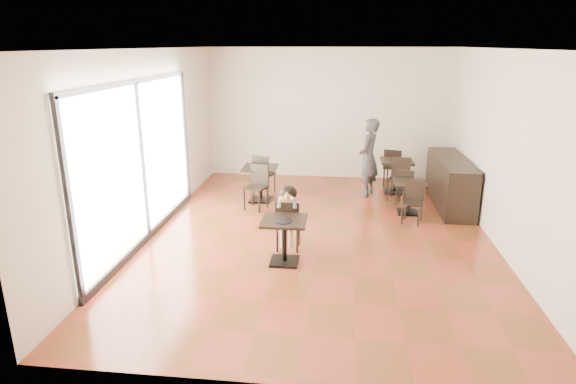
# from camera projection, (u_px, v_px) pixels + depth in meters

# --- Properties ---
(floor) EXTENTS (6.00, 8.00, 0.01)m
(floor) POSITION_uv_depth(u_px,v_px,m) (318.00, 235.00, 8.60)
(floor) COLOR maroon
(floor) RESTS_ON ground
(ceiling) EXTENTS (6.00, 8.00, 0.01)m
(ceiling) POSITION_uv_depth(u_px,v_px,m) (322.00, 49.00, 7.65)
(ceiling) COLOR silver
(ceiling) RESTS_ON floor
(wall_back) EXTENTS (6.00, 0.01, 3.20)m
(wall_back) POSITION_uv_depth(u_px,v_px,m) (328.00, 114.00, 11.92)
(wall_back) COLOR beige
(wall_back) RESTS_ON floor
(wall_front) EXTENTS (6.00, 0.01, 3.20)m
(wall_front) POSITION_uv_depth(u_px,v_px,m) (298.00, 238.00, 4.33)
(wall_front) COLOR beige
(wall_front) RESTS_ON floor
(wall_left) EXTENTS (0.01, 8.00, 3.20)m
(wall_left) POSITION_uv_depth(u_px,v_px,m) (149.00, 143.00, 8.45)
(wall_left) COLOR beige
(wall_left) RESTS_ON floor
(wall_right) EXTENTS (0.01, 8.00, 3.20)m
(wall_right) POSITION_uv_depth(u_px,v_px,m) (505.00, 151.00, 7.80)
(wall_right) COLOR beige
(wall_right) RESTS_ON floor
(storefront_window) EXTENTS (0.04, 4.50, 2.60)m
(storefront_window) POSITION_uv_depth(u_px,v_px,m) (141.00, 161.00, 8.03)
(storefront_window) COLOR white
(storefront_window) RESTS_ON floor
(child_table) EXTENTS (0.68, 0.68, 0.72)m
(child_table) POSITION_uv_depth(u_px,v_px,m) (284.00, 241.00, 7.42)
(child_table) COLOR black
(child_table) RESTS_ON floor
(child_chair) EXTENTS (0.39, 0.39, 0.86)m
(child_chair) POSITION_uv_depth(u_px,v_px,m) (288.00, 224.00, 7.92)
(child_chair) COLOR black
(child_chair) RESTS_ON floor
(child) EXTENTS (0.39, 0.54, 1.08)m
(child) POSITION_uv_depth(u_px,v_px,m) (288.00, 218.00, 7.88)
(child) COLOR slate
(child) RESTS_ON child_chair
(plate) EXTENTS (0.24, 0.24, 0.01)m
(plate) POSITION_uv_depth(u_px,v_px,m) (283.00, 221.00, 7.21)
(plate) COLOR black
(plate) RESTS_ON child_table
(pizza_slice) EXTENTS (0.25, 0.19, 0.06)m
(pizza_slice) POSITION_uv_depth(u_px,v_px,m) (287.00, 198.00, 7.59)
(pizza_slice) COLOR tan
(pizza_slice) RESTS_ON child
(adult_patron) EXTENTS (0.59, 0.73, 1.73)m
(adult_patron) POSITION_uv_depth(u_px,v_px,m) (368.00, 158.00, 10.60)
(adult_patron) COLOR #3A3A3E
(adult_patron) RESTS_ON floor
(cafe_table_mid) EXTENTS (0.78, 0.78, 0.66)m
(cafe_table_mid) POSITION_uv_depth(u_px,v_px,m) (409.00, 197.00, 9.62)
(cafe_table_mid) COLOR black
(cafe_table_mid) RESTS_ON floor
(cafe_table_left) EXTENTS (0.90, 0.90, 0.76)m
(cafe_table_left) POSITION_uv_depth(u_px,v_px,m) (260.00, 184.00, 10.37)
(cafe_table_left) COLOR black
(cafe_table_left) RESTS_ON floor
(cafe_table_back) EXTENTS (0.90, 0.90, 0.76)m
(cafe_table_back) POSITION_uv_depth(u_px,v_px,m) (396.00, 176.00, 10.96)
(cafe_table_back) COLOR black
(cafe_table_back) RESTS_ON floor
(chair_mid_a) EXTENTS (0.45, 0.45, 0.79)m
(chair_mid_a) POSITION_uv_depth(u_px,v_px,m) (406.00, 187.00, 10.12)
(chair_mid_a) COLOR black
(chair_mid_a) RESTS_ON floor
(chair_mid_b) EXTENTS (0.45, 0.45, 0.79)m
(chair_mid_b) POSITION_uv_depth(u_px,v_px,m) (413.00, 203.00, 9.08)
(chair_mid_b) COLOR black
(chair_mid_b) RESTS_ON floor
(chair_left_a) EXTENTS (0.52, 0.52, 0.91)m
(chair_left_a) POSITION_uv_depth(u_px,v_px,m) (264.00, 174.00, 10.87)
(chair_left_a) COLOR black
(chair_left_a) RESTS_ON floor
(chair_left_b) EXTENTS (0.52, 0.52, 0.91)m
(chair_left_b) POSITION_uv_depth(u_px,v_px,m) (256.00, 188.00, 9.83)
(chair_left_b) COLOR black
(chair_left_b) RESTS_ON floor
(chair_back_a) EXTENTS (0.52, 0.52, 0.91)m
(chair_back_a) POSITION_uv_depth(u_px,v_px,m) (393.00, 167.00, 11.46)
(chair_back_a) COLOR black
(chair_back_a) RESTS_ON floor
(chair_back_b) EXTENTS (0.52, 0.52, 0.91)m
(chair_back_b) POSITION_uv_depth(u_px,v_px,m) (398.00, 180.00, 10.42)
(chair_back_b) COLOR black
(chair_back_b) RESTS_ON floor
(service_counter) EXTENTS (0.60, 2.40, 1.00)m
(service_counter) POSITION_uv_depth(u_px,v_px,m) (450.00, 182.00, 10.06)
(service_counter) COLOR black
(service_counter) RESTS_ON floor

